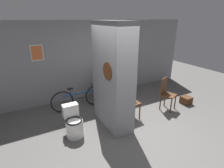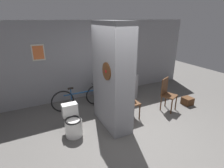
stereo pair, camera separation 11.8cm
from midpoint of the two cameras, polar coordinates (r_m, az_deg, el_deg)
The scene contains 10 objects.
ground_plane at distance 4.43m, azimuth 6.51°, elevation -16.08°, with size 14.00×14.00×0.00m, color #5B5956.
wall_back at distance 6.06m, azimuth -6.67°, elevation 7.80°, with size 8.00×0.09×2.60m.
pillar_center at distance 4.25m, azimuth 0.81°, elevation 2.28°, with size 0.54×1.29×2.60m.
counter_shelf at distance 5.89m, azimuth 2.03°, elevation -1.36°, with size 1.45×0.44×0.86m.
toilet at distance 4.35m, azimuth -11.92°, elevation -12.35°, with size 0.41×0.57×0.72m.
chair_near_pillar at distance 4.86m, azimuth 6.59°, elevation -5.07°, with size 0.40×0.40×0.99m.
chair_by_doorway at distance 5.52m, azimuth 18.16°, elevation -2.77°, with size 0.51×0.51×0.99m.
bicycle at distance 5.48m, azimuth -9.77°, elevation -4.37°, with size 1.73×0.42×0.72m.
bottle_tall at distance 5.74m, azimuth 4.19°, elevation 3.58°, with size 0.09×0.09×0.27m.
floor_crate at distance 6.23m, azimuth 23.89°, elevation -5.10°, with size 0.30×0.30×0.24m.
Camera 2 is at (-1.96, -2.96, 2.64)m, focal length 28.00 mm.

